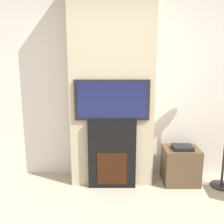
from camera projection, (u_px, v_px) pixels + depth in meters
wall_back at (112, 83)px, 3.51m from camera, size 6.00×0.06×2.70m
chimney_breast at (112, 85)px, 3.29m from camera, size 1.09×0.38×2.70m
fireplace at (112, 154)px, 3.29m from camera, size 0.62×0.15×0.92m
television at (112, 100)px, 3.14m from camera, size 0.95×0.07×0.52m
media_stand at (181, 165)px, 3.43m from camera, size 0.47×0.39×0.55m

